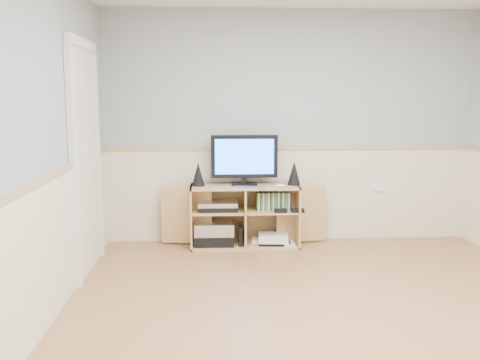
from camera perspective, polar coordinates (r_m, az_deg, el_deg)
The scene contains 11 objects.
room at distance 3.76m, azimuth 9.09°, elevation 3.18°, with size 4.04×4.54×2.54m.
media_cabinet at distance 5.74m, azimuth 0.45°, elevation -3.66°, with size 1.78×0.43×0.65m.
monitor at distance 5.63m, azimuth 0.46°, elevation 2.36°, with size 0.70×0.18×0.53m.
speaker_left at distance 5.62m, azimuth -4.48°, elevation 0.62°, with size 0.13×0.13×0.25m, color black.
speaker_right at distance 5.68m, azimuth 5.79°, elevation 0.73°, with size 0.14×0.14×0.25m, color black.
keyboard at distance 5.49m, azimuth 0.97°, elevation -0.79°, with size 0.32×0.13×0.01m, color silver.
mouse at distance 5.52m, azimuth 4.29°, elevation -0.63°, with size 0.10×0.06×0.04m, color white.
av_components at distance 5.70m, azimuth -2.61°, elevation -4.92°, with size 0.51×0.31×0.47m.
game_consoles at distance 5.77m, azimuth 3.43°, elevation -6.29°, with size 0.45×0.30×0.11m.
game_cases at distance 5.66m, azimuth 3.59°, elevation -2.26°, with size 0.36×0.14×0.19m, color #3F8C3F.
wall_outlet at distance 6.13m, azimuth 14.49°, elevation -0.57°, with size 0.12×0.03×0.12m, color white.
Camera 1 is at (-0.85, -3.53, 1.59)m, focal length 40.00 mm.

